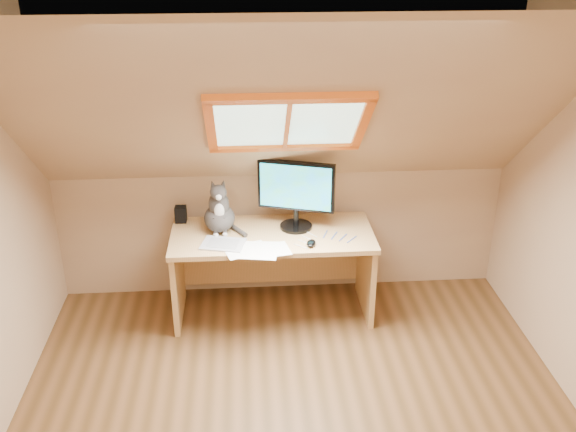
{
  "coord_description": "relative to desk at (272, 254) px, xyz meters",
  "views": [
    {
      "loc": [
        -0.28,
        -2.85,
        2.8
      ],
      "look_at": [
        0.0,
        1.0,
        1.0
      ],
      "focal_mm": 40.0,
      "sensor_mm": 36.0,
      "label": 1
    }
  ],
  "objects": [
    {
      "name": "desk_speaker",
      "position": [
        -0.69,
        0.18,
        0.28
      ],
      "size": [
        0.09,
        0.09,
        0.12
      ],
      "primitive_type": "cube",
      "rotation": [
        0.0,
        0.0,
        -0.03
      ],
      "color": "black",
      "rests_on": "desk"
    },
    {
      "name": "papers",
      "position": [
        -0.13,
        -0.33,
        0.22
      ],
      "size": [
        0.35,
        0.3,
        0.01
      ],
      "color": "white",
      "rests_on": "desk"
    },
    {
      "name": "cat",
      "position": [
        -0.39,
        0.0,
        0.36
      ],
      "size": [
        0.24,
        0.29,
        0.42
      ],
      "color": "#413C39",
      "rests_on": "desk"
    },
    {
      "name": "graphics_tablet",
      "position": [
        -0.36,
        -0.23,
        0.22
      ],
      "size": [
        0.34,
        0.28,
        0.01
      ],
      "primitive_type": "cube",
      "rotation": [
        0.0,
        0.0,
        -0.24
      ],
      "color": "#B2B2B7",
      "rests_on": "desk"
    },
    {
      "name": "mouse",
      "position": [
        0.27,
        -0.28,
        0.23
      ],
      "size": [
        0.09,
        0.12,
        0.03
      ],
      "primitive_type": "ellipsoid",
      "rotation": [
        0.0,
        0.0,
        -0.28
      ],
      "color": "black",
      "rests_on": "desk"
    },
    {
      "name": "room_shell",
      "position": [
        0.09,
        -1.54,
        0.96
      ],
      "size": [
        3.52,
        3.52,
        2.41
      ],
      "color": "tan",
      "rests_on": "ground"
    },
    {
      "name": "monitor",
      "position": [
        0.18,
        0.01,
        0.52
      ],
      "size": [
        0.56,
        0.24,
        0.53
      ],
      "color": "black",
      "rests_on": "desk"
    },
    {
      "name": "cables",
      "position": [
        0.38,
        -0.18,
        0.22
      ],
      "size": [
        0.51,
        0.26,
        0.01
      ],
      "color": "silver",
      "rests_on": "desk"
    },
    {
      "name": "desk",
      "position": [
        0.0,
        0.0,
        0.0
      ],
      "size": [
        1.49,
        0.65,
        0.68
      ],
      "color": "tan",
      "rests_on": "ground"
    }
  ]
}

